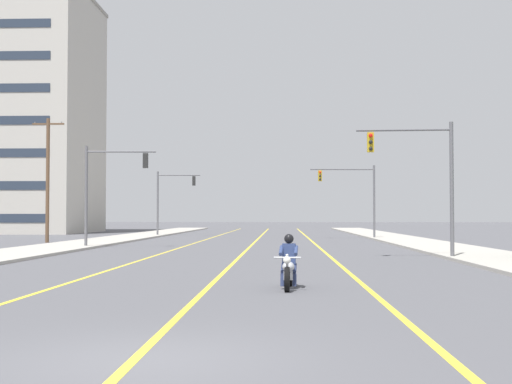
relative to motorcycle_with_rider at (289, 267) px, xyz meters
name	(u,v)px	position (x,y,z in m)	size (l,w,h in m)	color
ground_plane	(142,360)	(-2.08, -9.28, -0.59)	(400.00, 400.00, 0.00)	#515156
lane_stripe_center	(256,241)	(-2.19, 35.72, -0.58)	(0.16, 100.00, 0.01)	yellow
lane_stripe_left	(203,241)	(-6.37, 35.72, -0.58)	(0.16, 100.00, 0.01)	yellow
lane_stripe_right	(311,241)	(2.12, 35.72, -0.58)	(0.16, 100.00, 0.01)	yellow
sidewalk_kerb_right	(417,242)	(9.34, 30.72, -0.52)	(4.40, 110.00, 0.14)	#ADA89E
sidewalk_kerb_left	(96,242)	(-13.50, 30.72, -0.52)	(4.40, 110.00, 0.14)	#ADA89E
motorcycle_with_rider	(289,267)	(0.00, 0.00, 0.00)	(0.70, 2.19, 1.46)	black
traffic_signal_near_right	(424,169)	(6.27, 12.94, 3.48)	(4.34, 0.38, 6.20)	#56565B
traffic_signal_near_left	(106,181)	(-10.86, 23.13, 3.48)	(4.32, 0.43, 6.20)	#56565B
traffic_signal_mid_right	(355,190)	(6.01, 39.99, 3.55)	(5.46, 0.61, 6.20)	#56565B
traffic_signal_mid_left	(170,194)	(-10.95, 47.73, 3.47)	(4.17, 0.53, 6.20)	#56565B
utility_pole_left_near	(48,177)	(-17.20, 31.15, 4.16)	(2.33, 0.26, 9.04)	brown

